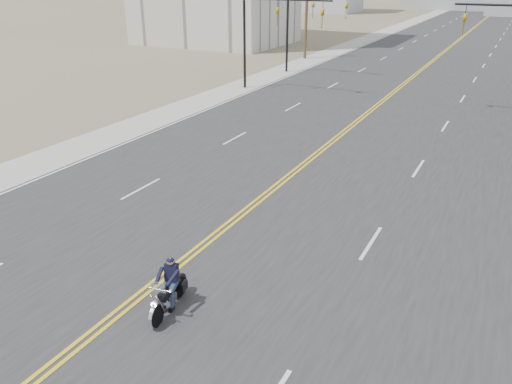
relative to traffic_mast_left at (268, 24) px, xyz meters
The scene contains 6 objects.
road 39.36m from the traffic_mast_left, 76.71° to the left, with size 20.00×200.00×0.01m, color #303033.
sidewalk_left 38.40m from the traffic_mast_left, 93.80° to the left, with size 3.00×200.00×0.01m, color #A5A5A0.
traffic_mast_left is the anchor object (origin of this frame).
traffic_mast_far 8.01m from the traffic_mast_left, 92.40° to the left, with size 6.10×0.26×7.00m.
utility_pole_left 16.39m from the traffic_mast_left, 102.42° to the left, with size 2.20×0.30×10.50m.
motorcyclist 28.37m from the traffic_mast_left, 68.90° to the right, with size 0.82×1.92×1.50m, color black, non-canonical shape.
Camera 1 is at (8.46, -2.99, 8.49)m, focal length 35.00 mm.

